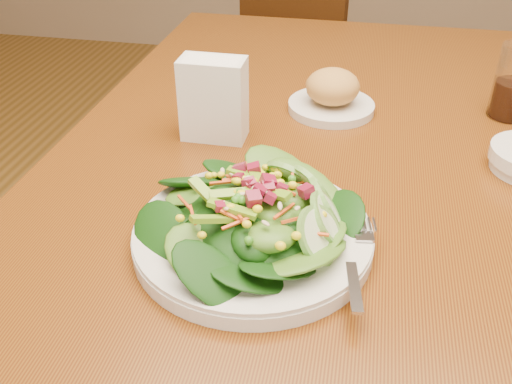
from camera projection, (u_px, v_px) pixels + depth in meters
dining_table at (334, 208)px, 0.95m from camera, size 0.90×1.40×0.75m
chair_far at (305, 69)px, 2.01m from camera, size 0.49×0.50×0.84m
salad_plate at (261, 224)px, 0.69m from camera, size 0.30×0.29×0.09m
bread_plate at (332, 94)px, 1.01m from camera, size 0.15×0.15×0.08m
napkin_holder at (214, 97)px, 0.90m from camera, size 0.10×0.06×0.13m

